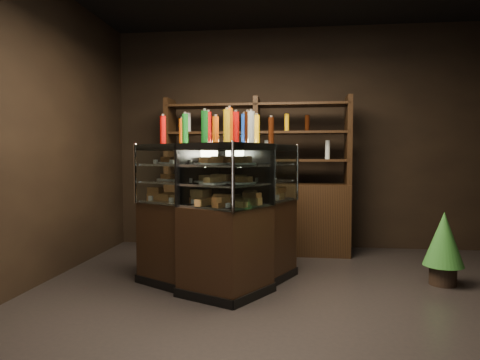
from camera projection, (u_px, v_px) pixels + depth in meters
The scene contains 7 objects.
ground at pixel (300, 310), 3.48m from camera, with size 5.00×5.00×0.00m, color black.
room_shell at pixel (302, 69), 3.37m from camera, with size 5.02×5.02×3.01m.
display_case at pixel (222, 238), 4.10m from camera, with size 1.61×1.41×1.37m.
food_display at pixel (222, 179), 4.07m from camera, with size 1.24×1.13×0.43m.
bottles_top at pixel (222, 129), 4.05m from camera, with size 1.08×0.99×0.30m.
potted_conifer at pixel (444, 238), 4.13m from camera, with size 0.38×0.38×0.81m.
back_shelving at pixel (257, 206), 5.54m from camera, with size 2.37×0.46×2.00m.
Camera 1 is at (-0.08, -3.45, 1.25)m, focal length 32.00 mm.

